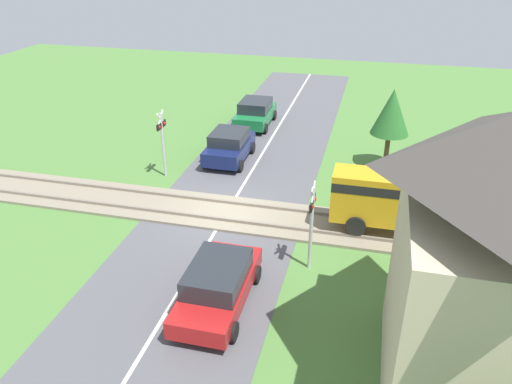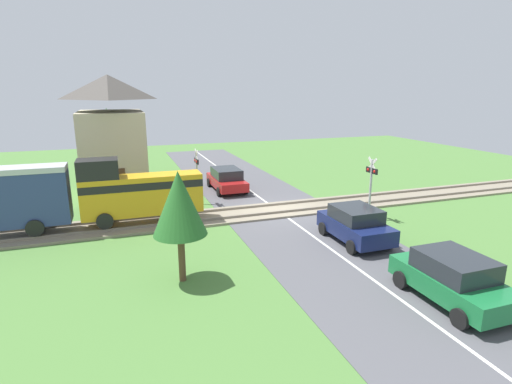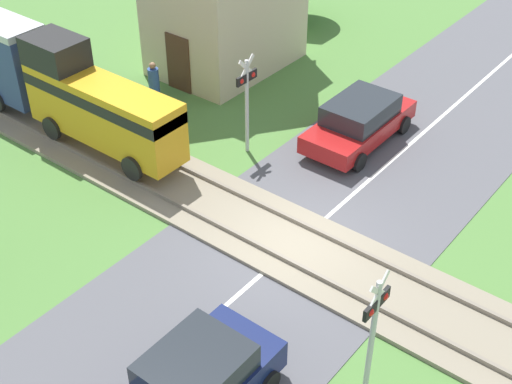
# 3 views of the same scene
# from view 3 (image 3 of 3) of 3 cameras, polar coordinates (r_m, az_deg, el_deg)

# --- Properties ---
(ground_plane) EXTENTS (60.00, 60.00, 0.00)m
(ground_plane) POSITION_cam_3_polar(r_m,az_deg,el_deg) (18.95, 3.08, -4.36)
(ground_plane) COLOR #4C7A38
(road_surface) EXTENTS (48.00, 6.40, 0.02)m
(road_surface) POSITION_cam_3_polar(r_m,az_deg,el_deg) (18.95, 3.08, -4.34)
(road_surface) COLOR #515156
(road_surface) RESTS_ON ground_plane
(track_bed) EXTENTS (2.80, 48.00, 0.24)m
(track_bed) POSITION_cam_3_polar(r_m,az_deg,el_deg) (18.91, 3.08, -4.20)
(track_bed) COLOR gray
(track_bed) RESTS_ON ground_plane
(car_near_crossing) EXTENTS (3.68, 2.00, 1.57)m
(car_near_crossing) POSITION_cam_3_polar(r_m,az_deg,el_deg) (14.81, -4.77, -14.90)
(car_near_crossing) COLOR #141E4C
(car_near_crossing) RESTS_ON ground_plane
(car_far_side) EXTENTS (4.28, 1.97, 1.50)m
(car_far_side) POSITION_cam_3_polar(r_m,az_deg,el_deg) (22.96, 8.28, 5.67)
(car_far_side) COLOR #A81919
(car_far_side) RESTS_ON ground_plane
(crossing_signal_west_approach) EXTENTS (0.90, 0.18, 3.25)m
(crossing_signal_west_approach) POSITION_cam_3_polar(r_m,az_deg,el_deg) (14.29, 9.44, -10.20)
(crossing_signal_west_approach) COLOR #B7B7B7
(crossing_signal_west_approach) RESTS_ON ground_plane
(crossing_signal_east_approach) EXTENTS (0.90, 0.18, 3.25)m
(crossing_signal_east_approach) POSITION_cam_3_polar(r_m,az_deg,el_deg) (21.62, -0.74, 7.97)
(crossing_signal_east_approach) COLOR #B7B7B7
(crossing_signal_east_approach) RESTS_ON ground_plane
(pedestrian_by_station) EXTENTS (0.38, 0.38, 1.53)m
(pedestrian_by_station) POSITION_cam_3_polar(r_m,az_deg,el_deg) (25.31, -8.15, 8.53)
(pedestrian_by_station) COLOR #2D4C8E
(pedestrian_by_station) RESTS_ON ground_plane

